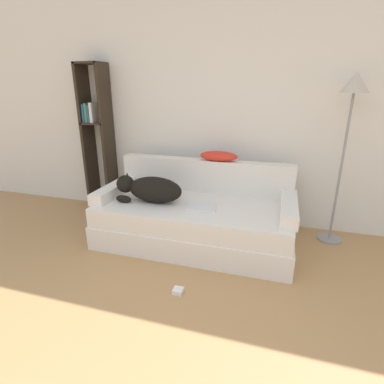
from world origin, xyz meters
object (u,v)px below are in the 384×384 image
(couch, at_px, (195,223))
(power_adapter, at_px, (178,291))
(dog, at_px, (150,189))
(floor_lamp, at_px, (352,106))
(bookshelf, at_px, (97,133))
(laptop, at_px, (201,206))
(throw_pillow, at_px, (219,156))

(couch, height_order, power_adapter, couch)
(couch, bearing_deg, power_adapter, -82.68)
(couch, relative_size, dog, 2.79)
(dog, xyz_separation_m, floor_lamp, (1.81, 0.54, 0.80))
(dog, xyz_separation_m, bookshelf, (-0.98, 0.64, 0.42))
(laptop, distance_m, floor_lamp, 1.66)
(bookshelf, bearing_deg, floor_lamp, -2.05)
(throw_pillow, height_order, power_adapter, throw_pillow)
(bookshelf, distance_m, floor_lamp, 2.81)
(laptop, height_order, throw_pillow, throw_pillow)
(laptop, relative_size, power_adapter, 4.02)
(bookshelf, relative_size, floor_lamp, 1.09)
(laptop, xyz_separation_m, throw_pillow, (0.06, 0.49, 0.40))
(dog, bearing_deg, floor_lamp, 16.63)
(couch, xyz_separation_m, dog, (-0.44, -0.09, 0.36))
(dog, bearing_deg, throw_pillow, 39.36)
(dog, distance_m, bookshelf, 1.24)
(dog, relative_size, floor_lamp, 0.42)
(power_adapter, bearing_deg, bookshelf, 137.83)
(throw_pillow, bearing_deg, couch, -110.67)
(laptop, relative_size, bookshelf, 0.17)
(laptop, distance_m, throw_pillow, 0.63)
(couch, bearing_deg, floor_lamp, 18.22)
(floor_lamp, bearing_deg, bookshelf, 177.95)
(laptop, height_order, bookshelf, bookshelf)
(couch, distance_m, power_adapter, 0.87)
(floor_lamp, relative_size, power_adapter, 21.18)
(laptop, bearing_deg, dog, 170.94)
(dog, height_order, bookshelf, bookshelf)
(throw_pillow, height_order, floor_lamp, floor_lamp)
(couch, distance_m, floor_lamp, 1.84)
(bookshelf, xyz_separation_m, power_adapter, (1.53, -1.39, -0.98))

